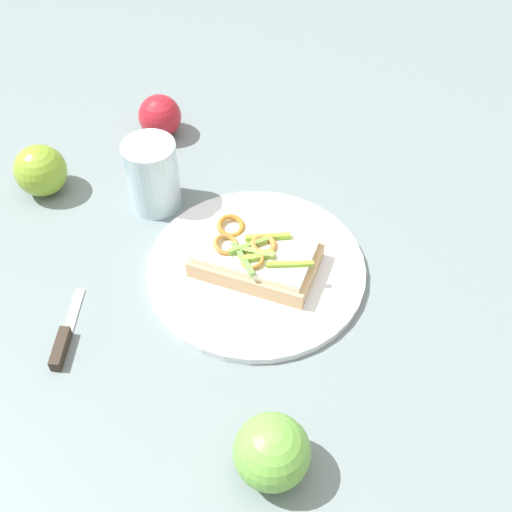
{
  "coord_description": "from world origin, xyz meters",
  "views": [
    {
      "loc": [
        -0.07,
        -0.54,
        0.65
      ],
      "look_at": [
        0.0,
        0.0,
        0.03
      ],
      "focal_mm": 44.29,
      "sensor_mm": 36.0,
      "label": 1
    }
  ],
  "objects_px": {
    "plate": "(256,269)",
    "apple_0": "(41,171)",
    "sandwich": "(255,256)",
    "apple_1": "(272,452)",
    "apple_2": "(160,116)",
    "knife": "(64,339)",
    "drinking_glass": "(152,175)"
  },
  "relations": [
    {
      "from": "plate",
      "to": "apple_1",
      "type": "xyz_separation_m",
      "value": [
        -0.02,
        -0.27,
        0.03
      ]
    },
    {
      "from": "sandwich",
      "to": "drinking_glass",
      "type": "distance_m",
      "value": 0.2
    },
    {
      "from": "sandwich",
      "to": "apple_1",
      "type": "xyz_separation_m",
      "value": [
        -0.02,
        -0.27,
        0.01
      ]
    },
    {
      "from": "knife",
      "to": "apple_2",
      "type": "bearing_deg",
      "value": -7.73
    },
    {
      "from": "apple_0",
      "to": "sandwich",
      "type": "bearing_deg",
      "value": -34.56
    },
    {
      "from": "plate",
      "to": "drinking_glass",
      "type": "height_order",
      "value": "drinking_glass"
    },
    {
      "from": "plate",
      "to": "apple_2",
      "type": "xyz_separation_m",
      "value": [
        -0.11,
        0.32,
        0.03
      ]
    },
    {
      "from": "apple_1",
      "to": "apple_2",
      "type": "distance_m",
      "value": 0.59
    },
    {
      "from": "drinking_glass",
      "to": "apple_1",
      "type": "bearing_deg",
      "value": -75.61
    },
    {
      "from": "plate",
      "to": "apple_2",
      "type": "bearing_deg",
      "value": 110.0
    },
    {
      "from": "apple_1",
      "to": "knife",
      "type": "bearing_deg",
      "value": 140.15
    },
    {
      "from": "apple_0",
      "to": "apple_2",
      "type": "height_order",
      "value": "apple_0"
    },
    {
      "from": "apple_1",
      "to": "knife",
      "type": "xyz_separation_m",
      "value": [
        -0.23,
        0.19,
        -0.03
      ]
    },
    {
      "from": "apple_0",
      "to": "drinking_glass",
      "type": "bearing_deg",
      "value": -16.64
    },
    {
      "from": "plate",
      "to": "knife",
      "type": "height_order",
      "value": "knife"
    },
    {
      "from": "apple_1",
      "to": "knife",
      "type": "relative_size",
      "value": 0.65
    },
    {
      "from": "plate",
      "to": "apple_1",
      "type": "bearing_deg",
      "value": -94.15
    },
    {
      "from": "plate",
      "to": "apple_0",
      "type": "distance_m",
      "value": 0.36
    },
    {
      "from": "apple_2",
      "to": "apple_0",
      "type": "bearing_deg",
      "value": -147.0
    },
    {
      "from": "apple_1",
      "to": "apple_0",
      "type": "bearing_deg",
      "value": 119.98
    },
    {
      "from": "plate",
      "to": "apple_2",
      "type": "relative_size",
      "value": 4.19
    },
    {
      "from": "knife",
      "to": "plate",
      "type": "bearing_deg",
      "value": -61.04
    },
    {
      "from": "sandwich",
      "to": "apple_0",
      "type": "bearing_deg",
      "value": -6.63
    },
    {
      "from": "sandwich",
      "to": "apple_0",
      "type": "distance_m",
      "value": 0.35
    },
    {
      "from": "plate",
      "to": "sandwich",
      "type": "distance_m",
      "value": 0.02
    },
    {
      "from": "apple_1",
      "to": "apple_2",
      "type": "relative_size",
      "value": 1.15
    },
    {
      "from": "apple_0",
      "to": "plate",
      "type": "bearing_deg",
      "value": -34.52
    },
    {
      "from": "apple_0",
      "to": "knife",
      "type": "relative_size",
      "value": 0.62
    },
    {
      "from": "sandwich",
      "to": "knife",
      "type": "relative_size",
      "value": 1.5
    },
    {
      "from": "apple_1",
      "to": "drinking_glass",
      "type": "distance_m",
      "value": 0.44
    },
    {
      "from": "sandwich",
      "to": "apple_0",
      "type": "relative_size",
      "value": 2.42
    },
    {
      "from": "apple_0",
      "to": "drinking_glass",
      "type": "xyz_separation_m",
      "value": [
        0.16,
        -0.05,
        0.01
      ]
    }
  ]
}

